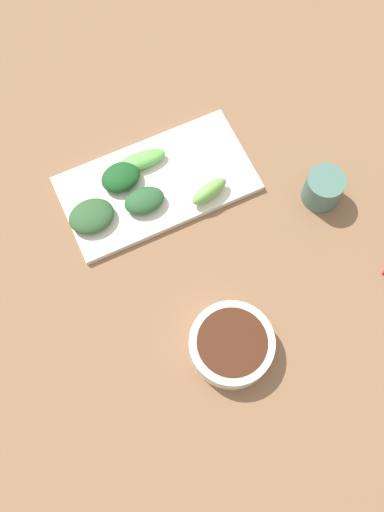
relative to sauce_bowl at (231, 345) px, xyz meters
name	(u,v)px	position (x,y,z in m)	size (l,w,h in m)	color
tabletop	(207,248)	(0.17, -0.04, -0.03)	(2.10, 2.10, 0.02)	brown
sauce_bowl	(231,345)	(0.00, 0.00, 0.00)	(0.13, 0.13, 0.04)	silver
serving_plate	(157,184)	(0.30, -0.01, -0.02)	(0.17, 0.32, 0.01)	silver
broccoli_leafy_0	(144,201)	(0.27, 0.02, 0.00)	(0.05, 0.07, 0.03)	#28552D
broccoli_leafy_1	(92,216)	(0.28, 0.11, 0.00)	(0.06, 0.08, 0.03)	#2C532D
broccoli_leafy_2	(121,177)	(0.33, 0.04, 0.00)	(0.05, 0.07, 0.03)	#184C1F
broccoli_stalk_3	(141,161)	(0.35, 0.00, 0.00)	(0.03, 0.09, 0.02)	#64BC4E
broccoli_stalk_4	(209,191)	(0.24, -0.08, 0.00)	(0.03, 0.07, 0.03)	#73B452
tea_cup	(323,189)	(0.17, -0.25, 0.01)	(0.06, 0.06, 0.06)	#476E60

